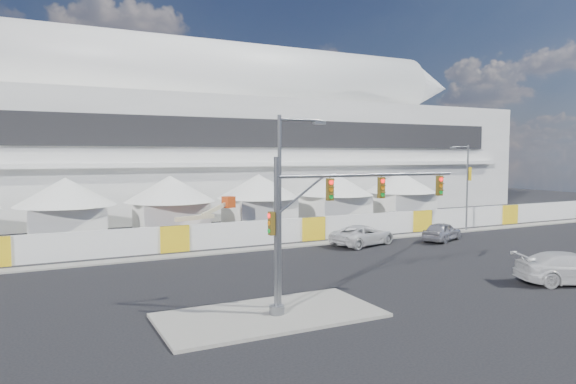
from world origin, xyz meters
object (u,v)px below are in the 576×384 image
sedan_silver (442,232)px  boom_lift (191,231)px  lot_car_a (398,218)px  traffic_mast (321,223)px  streetlight_curb (466,181)px  lot_car_b (459,214)px  pickup_near (571,268)px  streetlight_median (284,198)px  pickup_curb (363,235)px

sedan_silver → boom_lift: size_ratio=0.64×
lot_car_a → traffic_mast: (-22.53, -22.57, 3.50)m
streetlight_curb → lot_car_b: bearing=48.8°
pickup_near → boom_lift: bearing=57.7°
sedan_silver → streetlight_median: (-20.66, -11.60, 4.52)m
lot_car_a → lot_car_b: lot_car_b is taller
streetlight_median → traffic_mast: bearing=-28.7°
boom_lift → pickup_curb: bearing=-50.3°
pickup_curb → lot_car_a: bearing=-66.1°
boom_lift → streetlight_median: bearing=-112.0°
sedan_silver → pickup_near: bearing=141.6°
lot_car_a → streetlight_curb: (2.57, -6.87, 4.16)m
lot_car_b → streetlight_median: streetlight_median is taller
sedan_silver → lot_car_a: 10.70m
lot_car_a → lot_car_b: 8.16m
boom_lift → streetlight_curb: bearing=-30.9°
sedan_silver → streetlight_median: 24.12m
traffic_mast → streetlight_median: streetlight_median is taller
pickup_near → lot_car_b: bearing=-8.6°
sedan_silver → pickup_curb: size_ratio=0.80×
pickup_near → streetlight_median: 17.63m
traffic_mast → streetlight_curb: bearing=32.0°
sedan_silver → lot_car_b: size_ratio=1.21×
streetlight_curb → boom_lift: size_ratio=1.12×
streetlight_curb → lot_car_a: bearing=110.5°
sedan_silver → boom_lift: (-19.39, 8.88, 0.16)m
lot_car_b → traffic_mast: size_ratio=0.37×
boom_lift → lot_car_b: bearing=-17.1°
traffic_mast → streetlight_median: size_ratio=1.17×
lot_car_b → streetlight_curb: (-5.57, -6.36, 4.14)m
streetlight_median → boom_lift: bearing=86.5°
boom_lift → sedan_silver: bearing=-43.1°
lot_car_b → pickup_curb: bearing=119.8°
sedan_silver → pickup_near: 14.88m
lot_car_a → boom_lift: bearing=129.6°
lot_car_b → boom_lift: size_ratio=0.53×
sedan_silver → streetlight_curb: 7.88m
sedan_silver → pickup_near: pickup_near is taller
sedan_silver → pickup_curb: (-7.23, 1.33, 0.01)m
sedan_silver → pickup_curb: pickup_curb is taller
pickup_near → traffic_mast: (-15.34, 1.96, 3.27)m
boom_lift → traffic_mast: bearing=-107.8°
streetlight_median → streetlight_curb: size_ratio=1.09×
sedan_silver → lot_car_b: bearing=-73.6°
lot_car_a → streetlight_median: streetlight_median is taller
pickup_curb → streetlight_median: 19.17m
pickup_near → streetlight_curb: (9.77, 17.65, 3.92)m
traffic_mast → boom_lift: bearing=90.6°
lot_car_b → traffic_mast: 37.94m
pickup_near → traffic_mast: bearing=106.7°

